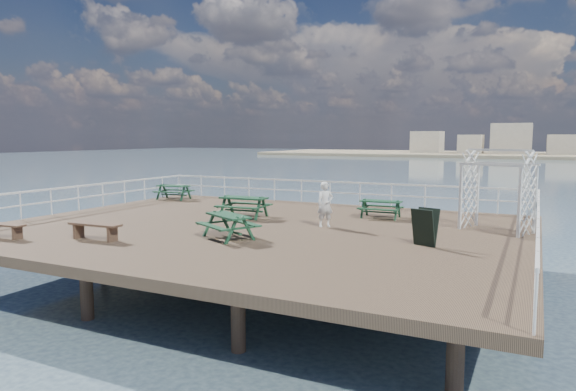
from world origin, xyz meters
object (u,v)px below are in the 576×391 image
at_px(picnic_table_a, 174,189).
at_px(picnic_table_c, 381,205).
at_px(trellis_arbor, 497,195).
at_px(flat_bench_far, 3,227).
at_px(flat_bench_near, 95,227).
at_px(picnic_table_d, 228,221).
at_px(picnic_table_b, 244,203).
at_px(person, 325,204).

distance_m(picnic_table_a, picnic_table_c, 11.20).
bearing_deg(trellis_arbor, picnic_table_a, -165.72).
distance_m(flat_bench_far, trellis_arbor, 15.94).
relative_size(flat_bench_near, trellis_arbor, 0.66).
height_order(picnic_table_d, trellis_arbor, trellis_arbor).
height_order(picnic_table_a, picnic_table_b, picnic_table_b).
xyz_separation_m(flat_bench_near, flat_bench_far, (-2.80, -1.06, -0.04)).
height_order(picnic_table_a, trellis_arbor, trellis_arbor).
bearing_deg(picnic_table_b, person, -13.05).
relative_size(picnic_table_a, picnic_table_d, 0.81).
bearing_deg(flat_bench_far, picnic_table_c, 39.77).
bearing_deg(picnic_table_a, flat_bench_far, -87.02).
relative_size(picnic_table_b, picnic_table_d, 0.88).
distance_m(picnic_table_d, trellis_arbor, 8.94).
relative_size(picnic_table_c, flat_bench_near, 0.90).
bearing_deg(picnic_table_d, flat_bench_far, -125.58).
bearing_deg(picnic_table_d, picnic_table_a, 165.86).
bearing_deg(person, flat_bench_near, -176.87).
bearing_deg(trellis_arbor, flat_bench_far, -126.55).
relative_size(picnic_table_d, trellis_arbor, 0.80).
xyz_separation_m(picnic_table_d, flat_bench_near, (-3.53, -2.02, -0.16)).
bearing_deg(flat_bench_far, flat_bench_near, 16.43).
bearing_deg(picnic_table_a, picnic_table_c, -12.60).
bearing_deg(picnic_table_c, picnic_table_b, -158.61).
bearing_deg(flat_bench_near, person, 41.06).
height_order(picnic_table_d, person, person).
bearing_deg(flat_bench_far, person, 33.07).
distance_m(picnic_table_b, picnic_table_c, 5.38).
bearing_deg(picnic_table_d, flat_bench_near, -121.73).
distance_m(picnic_table_d, flat_bench_far, 7.04).
relative_size(picnic_table_a, trellis_arbor, 0.65).
distance_m(picnic_table_b, flat_bench_far, 8.33).
relative_size(picnic_table_b, flat_bench_near, 1.07).
xyz_separation_m(picnic_table_c, picnic_table_d, (-3.15, -6.07, 0.05)).
bearing_deg(picnic_table_a, picnic_table_b, -35.20).
relative_size(flat_bench_near, flat_bench_far, 1.12).
bearing_deg(picnic_table_b, trellis_arbor, 3.51).
bearing_deg(picnic_table_b, flat_bench_near, -109.71).
xyz_separation_m(picnic_table_c, flat_bench_far, (-9.48, -9.14, -0.15)).
distance_m(picnic_table_a, flat_bench_far, 10.56).
xyz_separation_m(trellis_arbor, person, (-5.47, -1.71, -0.43)).
distance_m(picnic_table_c, picnic_table_d, 6.84).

